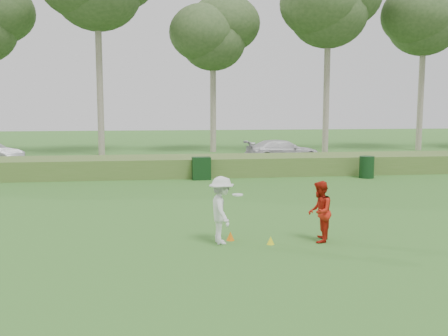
{
  "coord_description": "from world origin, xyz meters",
  "views": [
    {
      "loc": [
        -2.26,
        -12.47,
        3.34
      ],
      "look_at": [
        0.0,
        4.0,
        1.3
      ],
      "focal_mm": 40.0,
      "sensor_mm": 36.0,
      "label": 1
    }
  ],
  "objects": [
    {
      "name": "ground",
      "position": [
        0.0,
        0.0,
        0.0
      ],
      "size": [
        120.0,
        120.0,
        0.0
      ],
      "primitive_type": "plane",
      "color": "#2C6722",
      "rests_on": "ground"
    },
    {
      "name": "reed_strip",
      "position": [
        0.0,
        12.0,
        0.45
      ],
      "size": [
        80.0,
        3.0,
        0.9
      ],
      "primitive_type": "cube",
      "color": "#496A2A",
      "rests_on": "ground"
    },
    {
      "name": "player_white",
      "position": [
        -0.69,
        -0.59,
        0.83
      ],
      "size": [
        0.89,
        1.12,
        1.66
      ],
      "rotation": [
        0.0,
        0.0,
        1.65
      ],
      "color": "silver",
      "rests_on": "ground"
    },
    {
      "name": "cone_yellow",
      "position": [
        0.48,
        -0.87,
        0.1
      ],
      "size": [
        0.18,
        0.18,
        0.2
      ],
      "primitive_type": "cone",
      "color": "yellow",
      "rests_on": "ground"
    },
    {
      "name": "trash_bin",
      "position": [
        7.6,
        9.76,
        0.52
      ],
      "size": [
        0.7,
        0.7,
        1.03
      ],
      "primitive_type": "cylinder",
      "rotation": [
        0.0,
        0.0,
        0.02
      ],
      "color": "black",
      "rests_on": "ground"
    },
    {
      "name": "cone_orange",
      "position": [
        -0.44,
        -0.37,
        0.11
      ],
      "size": [
        0.2,
        0.2,
        0.22
      ],
      "primitive_type": "cone",
      "color": "orange",
      "rests_on": "ground"
    },
    {
      "name": "tree_4",
      "position": [
        2.0,
        24.5,
        8.59
      ],
      "size": [
        6.24,
        6.24,
        11.5
      ],
      "color": "gray",
      "rests_on": "ground"
    },
    {
      "name": "car_right",
      "position": [
        5.3,
        16.61,
        0.72
      ],
      "size": [
        4.67,
        2.21,
        1.31
      ],
      "primitive_type": "imported",
      "rotation": [
        0.0,
        0.0,
        1.65
      ],
      "color": "silver",
      "rests_on": "park_road"
    },
    {
      "name": "park_road",
      "position": [
        0.0,
        17.0,
        0.03
      ],
      "size": [
        80.0,
        6.0,
        0.06
      ],
      "primitive_type": "cube",
      "color": "#2D2D2D",
      "rests_on": "ground"
    },
    {
      "name": "tree_6",
      "position": [
        18.0,
        23.8,
        10.1
      ],
      "size": [
        7.02,
        7.02,
        13.5
      ],
      "color": "gray",
      "rests_on": "ground"
    },
    {
      "name": "tree_5",
      "position": [
        10.0,
        22.5,
        10.47
      ],
      "size": [
        7.28,
        7.28,
        14.0
      ],
      "color": "gray",
      "rests_on": "ground"
    },
    {
      "name": "player_red",
      "position": [
        1.74,
        -0.78,
        0.76
      ],
      "size": [
        0.83,
        0.91,
        1.53
      ],
      "primitive_type": "imported",
      "rotation": [
        0.0,
        0.0,
        -1.99
      ],
      "color": "#B71D0F",
      "rests_on": "ground"
    },
    {
      "name": "utility_cabinet",
      "position": [
        -0.19,
        10.29,
        0.52
      ],
      "size": [
        0.86,
        0.56,
        1.05
      ],
      "primitive_type": "cube",
      "rotation": [
        0.0,
        0.0,
        0.04
      ],
      "color": "black",
      "rests_on": "ground"
    }
  ]
}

